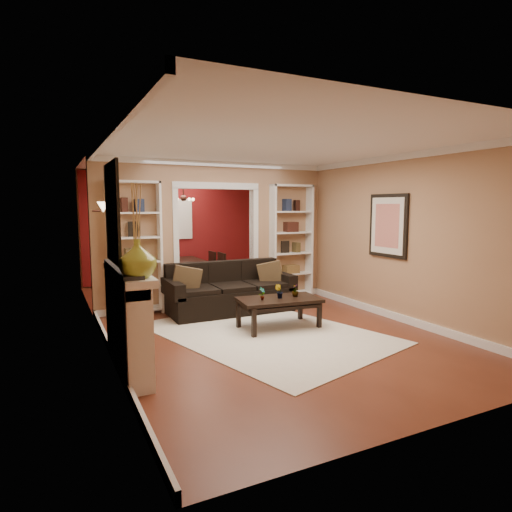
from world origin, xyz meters
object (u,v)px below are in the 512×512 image
sofa (230,288)px  coffee_table (279,313)px  bookshelf_left (135,249)px  fireplace (129,320)px  dining_table (185,275)px  bookshelf_right (291,242)px

sofa → coffee_table: 1.30m
bookshelf_left → fireplace: 2.65m
dining_table → sofa: bearing=-177.6°
sofa → coffee_table: size_ratio=1.81×
bookshelf_left → fireplace: size_ratio=1.35×
coffee_table → bookshelf_right: (1.29, 1.83, 0.92)m
bookshelf_right → fireplace: bearing=-145.2°
bookshelf_right → coffee_table: bearing=-125.1°
bookshelf_left → fireplace: bearing=-102.0°
sofa → coffee_table: (0.29, -1.25, -0.20)m
sofa → coffee_table: bearing=-76.9°
sofa → dining_table: sofa is taller
fireplace → bookshelf_right: bearing=34.8°
coffee_table → bookshelf_left: bearing=141.3°
bookshelf_right → sofa: bearing=-159.8°
bookshelf_left → fireplace: bookshelf_left is taller
bookshelf_left → fireplace: (-0.54, -2.53, -0.57)m
bookshelf_right → dining_table: (-1.68, 1.84, -0.83)m
fireplace → dining_table: size_ratio=0.94×
sofa → coffee_table: sofa is taller
fireplace → bookshelf_left: bearing=78.0°
dining_table → bookshelf_right: bearing=-137.7°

